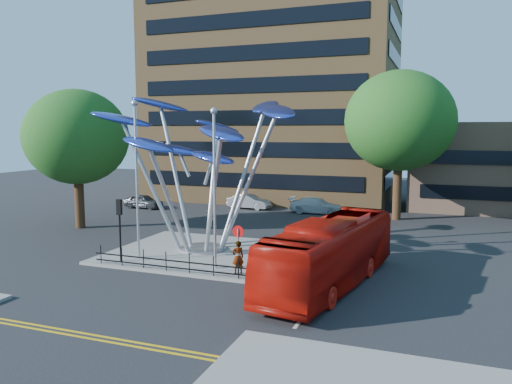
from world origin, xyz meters
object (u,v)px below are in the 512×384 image
at_px(parked_car_right, 317,206).
at_px(leaf_sculpture, 201,138).
at_px(traffic_light_island, 120,217).
at_px(no_entry_sign_island, 238,241).
at_px(parked_car_mid, 249,202).
at_px(tree_left, 77,137).
at_px(tree_right, 400,121).
at_px(street_lamp_left, 136,166).
at_px(pedestrian, 238,257).
at_px(parked_car_left, 143,201).
at_px(street_lamp_right, 214,174).
at_px(red_bus, 330,253).

bearing_deg(parked_car_right, leaf_sculpture, 168.88).
height_order(traffic_light_island, parked_car_right, traffic_light_island).
height_order(no_entry_sign_island, parked_car_mid, no_entry_sign_island).
bearing_deg(tree_left, tree_right, 28.61).
xyz_separation_m(tree_left, street_lamp_left, (9.50, -6.50, -1.44)).
distance_m(tree_right, street_lamp_left, 22.49).
distance_m(traffic_light_island, pedestrian, 7.17).
xyz_separation_m(tree_left, no_entry_sign_island, (16.00, -7.48, -4.98)).
distance_m(leaf_sculpture, parked_car_left, 19.39).
height_order(street_lamp_right, parked_car_mid, street_lamp_right).
height_order(tree_right, pedestrian, tree_right).
distance_m(leaf_sculpture, red_bus, 10.92).
bearing_deg(traffic_light_island, tree_left, 140.19).
relative_size(no_entry_sign_island, parked_car_mid, 0.60).
distance_m(red_bus, parked_car_right, 20.73).
distance_m(tree_left, traffic_light_island, 12.44).
xyz_separation_m(tree_left, parked_car_left, (-0.89, 9.84, -6.13)).
distance_m(traffic_light_island, no_entry_sign_island, 7.05).
relative_size(no_entry_sign_island, parked_car_left, 0.63).
relative_size(tree_right, red_bus, 1.06).
distance_m(traffic_light_island, parked_car_left, 20.06).
relative_size(red_bus, parked_car_left, 2.94).
relative_size(tree_left, street_lamp_right, 1.24).
height_order(leaf_sculpture, red_bus, leaf_sculpture).
bearing_deg(pedestrian, red_bus, 144.67).
relative_size(leaf_sculpture, red_bus, 1.12).
bearing_deg(tree_left, parked_car_right, 39.94).
bearing_deg(no_entry_sign_island, traffic_light_island, -179.87).
distance_m(street_lamp_left, parked_car_mid, 20.07).
bearing_deg(tree_right, street_lamp_right, -111.54).
height_order(street_lamp_right, parked_car_right, street_lamp_right).
bearing_deg(traffic_light_island, pedestrian, 0.00).
bearing_deg(parked_car_left, street_lamp_right, -133.64).
height_order(tree_right, parked_car_right, tree_right).
xyz_separation_m(street_lamp_left, street_lamp_right, (5.00, -0.50, -0.26)).
distance_m(tree_left, pedestrian, 18.59).
height_order(no_entry_sign_island, parked_car_right, no_entry_sign_island).
bearing_deg(street_lamp_left, parked_car_left, 122.45).
bearing_deg(street_lamp_left, no_entry_sign_island, -8.61).
bearing_deg(leaf_sculpture, street_lamp_right, -55.09).
distance_m(tree_left, street_lamp_right, 16.19).
xyz_separation_m(tree_right, red_bus, (-1.38, -19.29, -6.45)).
height_order(no_entry_sign_island, pedestrian, no_entry_sign_island).
xyz_separation_m(street_lamp_left, no_entry_sign_island, (6.50, -0.98, -3.54)).
xyz_separation_m(no_entry_sign_island, pedestrian, (-0.01, -0.02, -0.82)).
bearing_deg(street_lamp_right, street_lamp_left, 174.29).
height_order(street_lamp_left, no_entry_sign_island, street_lamp_left).
bearing_deg(parked_car_mid, traffic_light_island, -174.24).
height_order(traffic_light_island, red_bus, traffic_light_island).
xyz_separation_m(traffic_light_island, red_bus, (11.62, 0.21, -1.03)).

